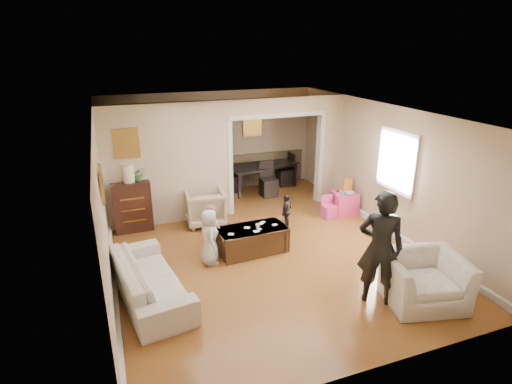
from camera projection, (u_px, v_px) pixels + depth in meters
name	position (u px, v px, depth m)	size (l,w,h in m)	color
floor	(260.00, 246.00, 8.06)	(7.00, 7.00, 0.00)	#A7602B
partition_left	(169.00, 165.00, 8.75)	(2.75, 0.18, 2.60)	#BFAB8C
partition_right	(328.00, 149.00, 10.02)	(0.55, 0.18, 2.60)	#BFAB8C
partition_header	(277.00, 105.00, 9.18)	(2.22, 0.18, 0.35)	#BFAB8C
window_pane	(397.00, 161.00, 8.08)	(0.03, 0.95, 1.10)	white
framed_art_partition	(126.00, 143.00, 8.21)	(0.45, 0.03, 0.55)	brown
framed_art_sofa_wall	(102.00, 183.00, 6.03)	(0.03, 0.55, 0.40)	brown
framed_art_alcove	(252.00, 125.00, 10.87)	(0.45, 0.03, 0.55)	brown
sofa	(149.00, 279.00, 6.35)	(2.18, 0.85, 0.64)	beige
armchair_back	(205.00, 207.00, 8.94)	(0.80, 0.83, 0.75)	tan
armchair_front	(423.00, 279.00, 6.22)	(1.16, 1.01, 0.75)	beige
dresser	(132.00, 206.00, 8.61)	(0.77, 0.43, 1.06)	#33150F
table_lamp	(129.00, 174.00, 8.37)	(0.22, 0.22, 0.36)	#FBEACC
potted_plant	(139.00, 174.00, 8.44)	(0.26, 0.22, 0.28)	#478039
coffee_table	(252.00, 240.00, 7.78)	(1.28, 0.64, 0.48)	#372111
coffee_cup	(258.00, 226.00, 7.67)	(0.09, 0.09, 0.09)	white
play_table	(344.00, 203.00, 9.53)	(0.51, 0.51, 0.49)	#D83876
cereal_box	(348.00, 185.00, 9.53)	(0.20, 0.07, 0.30)	yellow
cyan_cup	(343.00, 193.00, 9.36)	(0.08, 0.08, 0.08)	#25BABB
toy_block	(338.00, 191.00, 9.51)	(0.08, 0.06, 0.05)	#B72C16
play_bowl	(350.00, 193.00, 9.35)	(0.22, 0.22, 0.05)	silver
dining_table	(260.00, 176.00, 11.15)	(1.96, 1.09, 0.69)	black
adult_person	(380.00, 248.00, 6.05)	(0.66, 0.43, 1.80)	black
child_kneel_a	(210.00, 237.00, 7.27)	(0.50, 0.32, 1.02)	silver
child_kneel_b	(211.00, 228.00, 7.74)	(0.45, 0.35, 0.93)	pink
child_toddler	(286.00, 211.00, 8.74)	(0.44, 0.18, 0.76)	black
craft_papers	(255.00, 228.00, 7.70)	(1.02, 0.44, 0.00)	white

